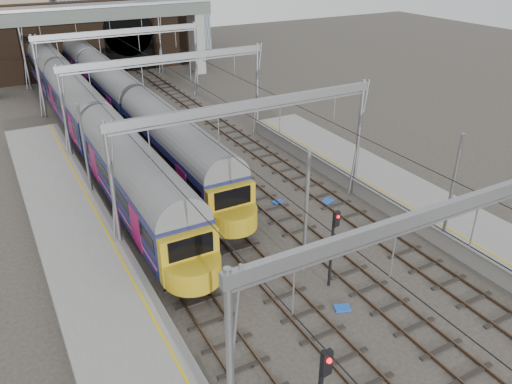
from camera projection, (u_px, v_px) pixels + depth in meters
ground at (325, 290)px, 25.35m from camera, size 160.00×160.00×0.00m
platform_left at (111, 318)px, 22.68m from camera, size 4.32×55.00×1.12m
platform_right at (487, 243)px, 28.29m from camera, size 4.32×47.00×1.12m
tracks at (206, 179)px, 37.05m from camera, size 14.40×80.00×0.22m
overhead_line at (169, 72)px, 39.13m from camera, size 16.80×80.00×8.00m
retaining_wall at (100, 39)px, 64.52m from camera, size 28.00×2.75×9.00m
overbridge at (96, 22)px, 57.95m from camera, size 28.00×3.00×9.25m
train_main at (92, 71)px, 55.96m from camera, size 3.07×70.93×5.19m
train_second at (78, 105)px, 44.61m from camera, size 3.09×53.46×5.21m
signal_near_centre at (333, 239)px, 24.41m from camera, size 0.33×0.45×4.43m
equip_cover_a at (342, 308)px, 24.08m from camera, size 0.90×0.77×0.09m
equip_cover_b at (278, 202)px, 33.77m from camera, size 0.80×0.63×0.09m
equip_cover_c at (327, 201)px, 33.82m from camera, size 1.02×0.89×0.10m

